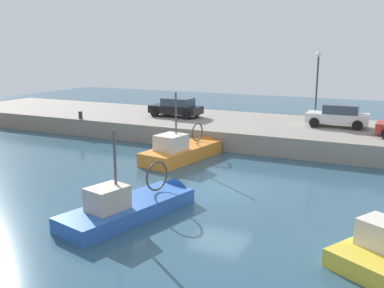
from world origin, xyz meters
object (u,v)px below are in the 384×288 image
object	(u,v)px
fishing_boat_orange	(185,156)
fishing_boat_blue	(137,211)
quay_streetlamp	(317,75)
parked_car_white	(338,116)
parked_car_black	(176,107)
mooring_bollard_north	(81,115)

from	to	relation	value
fishing_boat_orange	fishing_boat_blue	distance (m)	8.86
quay_streetlamp	parked_car_white	bearing A→B (deg)	-118.80
parked_car_black	mooring_bollard_north	xyz separation A→B (m)	(-3.97, 5.81, -0.44)
parked_car_white	mooring_bollard_north	bearing A→B (deg)	105.29
fishing_boat_orange	parked_car_black	distance (m)	8.14
mooring_bollard_north	fishing_boat_orange	bearing A→B (deg)	-105.68
parked_car_white	quay_streetlamp	xyz separation A→B (m)	(0.91, 1.65, 2.51)
fishing_boat_blue	parked_car_white	xyz separation A→B (m)	(16.12, -5.19, 1.83)
fishing_boat_orange	mooring_bollard_north	world-z (taller)	fishing_boat_orange
fishing_boat_blue	mooring_bollard_north	world-z (taller)	fishing_boat_blue
mooring_bollard_north	parked_car_white	bearing A→B (deg)	-74.71
parked_car_black	parked_car_white	size ratio (longest dim) A/B	1.01
mooring_bollard_north	quay_streetlamp	bearing A→B (deg)	-70.21
parked_car_white	quay_streetlamp	size ratio (longest dim) A/B	0.81
fishing_boat_orange	parked_car_black	bearing A→B (deg)	31.54
fishing_boat_blue	parked_car_black	world-z (taller)	fishing_boat_blue
fishing_boat_orange	mooring_bollard_north	bearing A→B (deg)	74.32
fishing_boat_blue	parked_car_white	bearing A→B (deg)	-17.83
parked_car_white	mooring_bollard_north	world-z (taller)	parked_car_white
fishing_boat_blue	quay_streetlamp	bearing A→B (deg)	-11.73
fishing_boat_blue	mooring_bollard_north	size ratio (longest dim) A/B	12.05
parked_car_black	mooring_bollard_north	distance (m)	7.05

